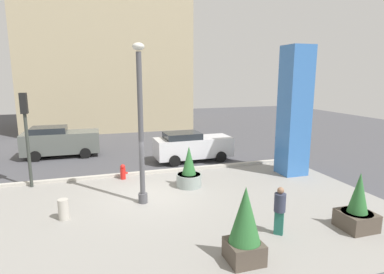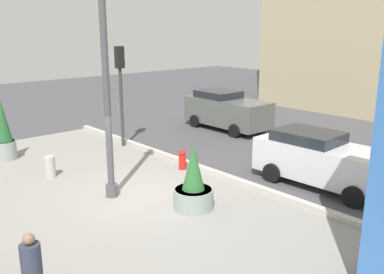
% 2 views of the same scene
% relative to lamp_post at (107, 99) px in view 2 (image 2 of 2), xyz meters
% --- Properties ---
extents(ground_plane, '(60.00, 60.00, 0.00)m').
position_rel_lamp_post_xyz_m(ground_plane, '(0.41, 4.57, -3.00)').
color(ground_plane, '#47474C').
extents(plaza_pavement, '(18.00, 10.00, 0.02)m').
position_rel_lamp_post_xyz_m(plaza_pavement, '(0.41, -1.43, -3.00)').
color(plaza_pavement, gray).
rests_on(plaza_pavement, ground_plane).
extents(curb_strip, '(18.00, 0.24, 0.16)m').
position_rel_lamp_post_xyz_m(curb_strip, '(0.41, 3.69, -2.92)').
color(curb_strip, '#B7B2A8').
rests_on(curb_strip, ground_plane).
extents(lamp_post, '(0.44, 0.44, 6.16)m').
position_rel_lamp_post_xyz_m(lamp_post, '(0.00, 0.00, 0.00)').
color(lamp_post, '#4C4C51').
rests_on(lamp_post, ground_plane).
extents(potted_plant_near_left, '(1.14, 1.14, 1.88)m').
position_rel_lamp_post_xyz_m(potted_plant_near_left, '(2.30, 1.26, -2.32)').
color(potted_plant_near_left, gray).
rests_on(potted_plant_near_left, ground_plane).
extents(potted_plant_mid_plaza, '(0.82, 0.82, 2.41)m').
position_rel_lamp_post_xyz_m(potted_plant_mid_plaza, '(-5.98, -1.10, -1.95)').
color(potted_plant_mid_plaza, gray).
rests_on(potted_plant_mid_plaza, ground_plane).
extents(fire_hydrant, '(0.36, 0.26, 0.75)m').
position_rel_lamp_post_xyz_m(fire_hydrant, '(-0.47, 3.24, -2.63)').
color(fire_hydrant, red).
rests_on(fire_hydrant, ground_plane).
extents(concrete_bollard, '(0.36, 0.36, 0.75)m').
position_rel_lamp_post_xyz_m(concrete_bollard, '(-2.89, -0.67, -2.63)').
color(concrete_bollard, '#B2ADA3').
rests_on(concrete_bollard, ground_plane).
extents(traffic_light_far_side, '(0.28, 0.42, 4.26)m').
position_rel_lamp_post_xyz_m(traffic_light_far_side, '(-4.54, 3.35, -0.12)').
color(traffic_light_far_side, '#333833').
rests_on(traffic_light_far_side, ground_plane).
extents(car_far_lane, '(4.58, 2.07, 1.73)m').
position_rel_lamp_post_xyz_m(car_far_lane, '(3.80, 5.55, -2.11)').
color(car_far_lane, silver).
rests_on(car_far_lane, ground_plane).
extents(car_curb_east, '(4.55, 2.15, 1.89)m').
position_rel_lamp_post_xyz_m(car_curb_east, '(-3.73, 9.00, -2.03)').
color(car_curb_east, '#565B56').
rests_on(car_curb_east, ground_plane).
extents(pedestrian_on_sidewalk, '(0.51, 0.51, 1.58)m').
position_rel_lamp_post_xyz_m(pedestrian_on_sidewalk, '(3.72, -3.85, -2.13)').
color(pedestrian_on_sidewalk, '#236656').
rests_on(pedestrian_on_sidewalk, ground_plane).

